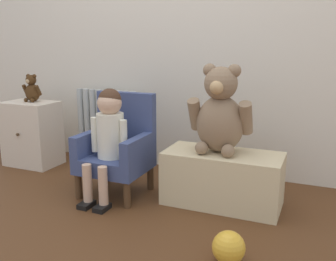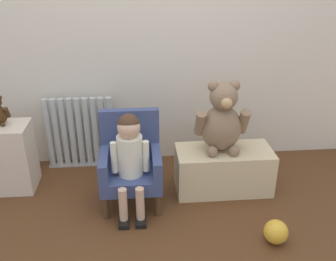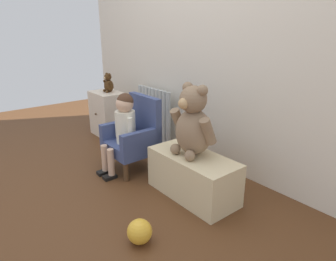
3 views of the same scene
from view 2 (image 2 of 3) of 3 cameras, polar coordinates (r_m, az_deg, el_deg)
The scene contains 9 objects.
ground_plane at distance 2.34m, azimuth -1.62°, elevation -18.16°, with size 6.00×6.00×0.00m, color #543119.
back_wall at distance 2.95m, azimuth -3.43°, elevation 17.08°, with size 3.80×0.05×2.40m, color silver.
radiator at distance 3.13m, azimuth -13.27°, elevation -0.43°, with size 0.56×0.05×0.60m.
small_dresser at distance 3.02m, azimuth -23.71°, elevation -3.79°, with size 0.41×0.31×0.51m.
child_armchair at distance 2.63m, azimuth -5.70°, elevation -4.82°, with size 0.41×0.39×0.65m.
child_figure at distance 2.46m, azimuth -5.85°, elevation -3.11°, with size 0.25×0.35×0.70m.
low_bench at distance 2.83m, azimuth 8.42°, elevation -5.92°, with size 0.70×0.33×0.33m, color beige.
large_teddy_bear at distance 2.66m, azimuth 8.22°, elevation 1.51°, with size 0.38×0.27×0.52m.
toy_ball at distance 2.46m, azimuth 16.12°, elevation -14.62°, with size 0.15×0.15×0.15m, color gold.
Camera 2 is at (-0.09, -1.71, 1.60)m, focal length 40.00 mm.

